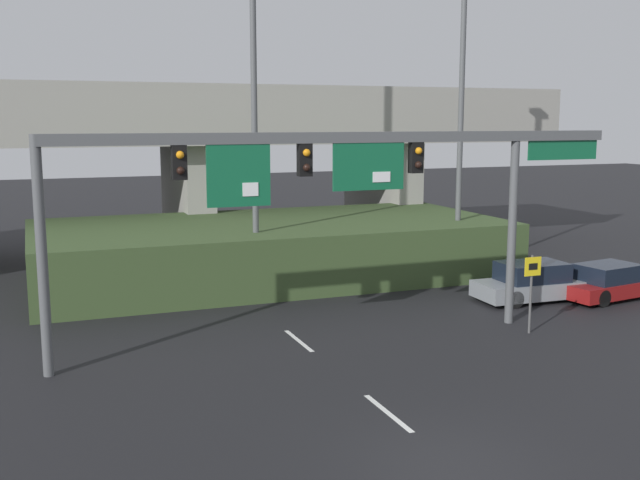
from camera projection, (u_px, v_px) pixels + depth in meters
ground_plane at (446, 460)px, 15.03m from camera, size 160.00×160.00×0.00m
lane_markings at (269, 316)px, 25.97m from camera, size 0.14×20.95×0.01m
signal_gantry at (339, 171)px, 22.13m from camera, size 18.09×0.44×6.40m
speed_limit_sign at (532, 283)px, 23.69m from camera, size 0.60×0.11×2.53m
highway_light_pole_near at (461, 123)px, 32.20m from camera, size 0.70×0.36×12.46m
highway_light_pole_far at (254, 71)px, 28.35m from camera, size 0.70×0.36×16.41m
overpass_bridge at (186, 139)px, 37.75m from camera, size 38.88×9.12×8.38m
grass_embankment at (272, 249)px, 32.59m from camera, size 19.90×9.46×2.39m
parked_sedan_near_right at (534, 283)px, 28.25m from camera, size 4.72×2.03×1.46m
parked_sedan_mid_right at (609, 282)px, 28.49m from camera, size 4.49×2.38×1.35m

